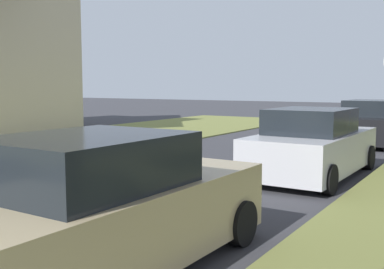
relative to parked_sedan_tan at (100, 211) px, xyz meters
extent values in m
cube|color=tan|center=(0.00, 0.04, -0.13)|extent=(1.89, 4.43, 0.85)
cube|color=black|center=(0.00, -0.18, 0.57)|extent=(1.63, 2.05, 0.56)
cylinder|color=black|center=(-0.84, 1.71, -0.42)|extent=(0.21, 0.60, 0.60)
cylinder|color=black|center=(0.90, 1.68, -0.42)|extent=(0.21, 0.60, 0.60)
cube|color=#BCBCC1|center=(0.23, 6.80, -0.13)|extent=(1.89, 4.43, 0.85)
cube|color=black|center=(0.22, 6.58, 0.57)|extent=(1.63, 2.05, 0.56)
cylinder|color=black|center=(-0.62, 8.46, -0.42)|extent=(0.21, 0.60, 0.60)
cylinder|color=black|center=(1.12, 8.43, -0.42)|extent=(0.21, 0.60, 0.60)
cylinder|color=black|center=(-0.67, 5.16, -0.42)|extent=(0.21, 0.60, 0.60)
cylinder|color=black|center=(1.07, 5.14, -0.42)|extent=(0.21, 0.60, 0.60)
cube|color=black|center=(0.14, 13.85, -0.13)|extent=(1.89, 4.43, 0.85)
cube|color=black|center=(0.13, 13.63, 0.57)|extent=(1.63, 2.05, 0.56)
cylinder|color=black|center=(-0.71, 15.51, -0.42)|extent=(0.21, 0.60, 0.60)
cylinder|color=black|center=(-0.76, 12.21, -0.42)|extent=(0.21, 0.60, 0.60)
camera|label=1|loc=(3.53, -3.72, 1.37)|focal=43.80mm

